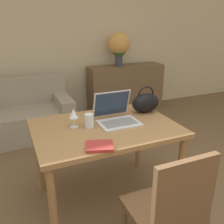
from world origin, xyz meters
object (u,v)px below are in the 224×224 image
chair (170,208)px  handbag (146,102)px  couch (20,118)px  laptop (116,114)px  flower_vase (119,46)px  wine_glass (73,114)px  drinking_glass (89,121)px

chair → handbag: size_ratio=3.21×
chair → couch: 2.74m
laptop → flower_vase: size_ratio=0.62×
flower_vase → handbag: bearing=-107.4°
couch → handbag: 2.07m
chair → laptop: laptop is taller
laptop → wine_glass: bearing=178.4°
drinking_glass → handbag: handbag is taller
couch → wine_glass: bearing=-77.6°
couch → handbag: handbag is taller
flower_vase → laptop: bearing=-115.5°
couch → laptop: laptop is taller
laptop → drinking_glass: size_ratio=2.99×
couch → flower_vase: flower_vase is taller
laptop → couch: bearing=113.9°
chair → wine_glass: (-0.37, 0.91, 0.38)m
drinking_glass → flower_vase: 2.49m
handbag → laptop: bearing=-165.5°
chair → laptop: 0.96m
laptop → drinking_glass: 0.27m
laptop → flower_vase: 2.34m
flower_vase → chair: bearing=-108.7°
flower_vase → drinking_glass: bearing=-120.6°
chair → laptop: size_ratio=2.62×
drinking_glass → flower_vase: bearing=59.4°
wine_glass → flower_vase: flower_vase is taller
couch → chair: bearing=-74.2°
drinking_glass → wine_glass: wine_glass is taller
handbag → flower_vase: (0.62, 1.99, 0.35)m
laptop → handbag: handbag is taller
chair → handbag: (0.39, 0.99, 0.36)m
chair → flower_vase: size_ratio=1.62×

